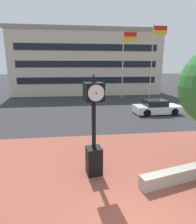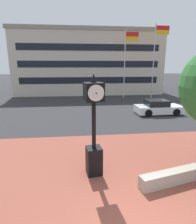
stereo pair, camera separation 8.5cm
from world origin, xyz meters
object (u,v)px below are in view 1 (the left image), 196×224
(flagpole_primary, at_px, (125,58))
(civic_building, at_px, (86,63))
(flagpole_secondary, at_px, (154,54))
(car_street_mid, at_px, (156,108))
(street_clock, at_px, (94,129))

(flagpole_primary, relative_size, civic_building, 0.39)
(flagpole_secondary, height_order, civic_building, flagpole_secondary)
(car_street_mid, height_order, civic_building, civic_building)
(street_clock, xyz_separation_m, car_street_mid, (6.61, 9.12, -1.32))
(street_clock, height_order, flagpole_primary, flagpole_primary)
(flagpole_primary, xyz_separation_m, civic_building, (-4.53, 7.66, -0.52))
(car_street_mid, xyz_separation_m, civic_building, (-5.30, 16.50, 4.16))
(car_street_mid, bearing_deg, flagpole_secondary, 159.73)
(car_street_mid, xyz_separation_m, flagpole_secondary, (3.13, 8.84, 5.16))
(street_clock, bearing_deg, car_street_mid, 45.03)
(flagpole_secondary, relative_size, civic_building, 0.43)
(car_street_mid, relative_size, flagpole_secondary, 0.43)
(civic_building, bearing_deg, car_street_mid, -72.20)
(street_clock, distance_m, civic_building, 25.81)
(flagpole_secondary, bearing_deg, flagpole_primary, 180.00)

